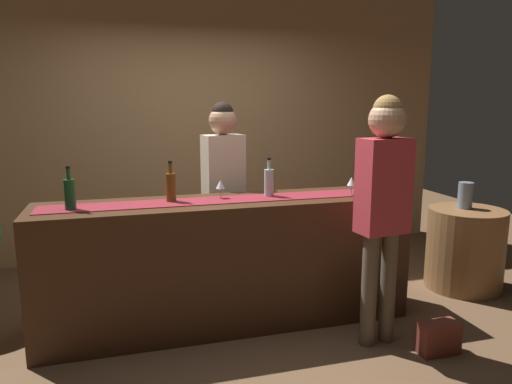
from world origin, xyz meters
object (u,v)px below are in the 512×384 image
object	(u,v)px
bartender	(223,178)
customer_sipping	(383,194)
wine_bottle_green	(70,194)
handbag	(438,338)
wine_bottle_amber	(171,187)
round_side_table	(465,249)
wine_glass_mid_counter	(351,182)
vase_on_side_table	(465,195)
wine_bottle_clear	(269,182)
wine_glass_near_customer	(220,185)

from	to	relation	value
bartender	customer_sipping	bearing A→B (deg)	115.28
wine_bottle_green	handbag	xyz separation A→B (m)	(2.37, -0.81, -0.98)
wine_bottle_amber	wine_bottle_green	bearing A→B (deg)	-172.37
handbag	round_side_table	bearing A→B (deg)	44.66
wine_glass_mid_counter	vase_on_side_table	distance (m)	1.32
vase_on_side_table	bartender	bearing A→B (deg)	169.05
wine_bottle_clear	customer_sipping	xyz separation A→B (m)	(0.61, -0.65, -0.00)
wine_bottle_amber	customer_sipping	distance (m)	1.51
round_side_table	handbag	distance (m)	1.39
vase_on_side_table	customer_sipping	bearing A→B (deg)	-149.62
round_side_table	wine_bottle_green	bearing A→B (deg)	-177.37
wine_bottle_clear	wine_glass_near_customer	world-z (taller)	wine_bottle_clear
wine_bottle_green	bartender	distance (m)	1.34
wine_glass_near_customer	wine_bottle_clear	bearing A→B (deg)	-2.26
handbag	vase_on_side_table	bearing A→B (deg)	46.16
wine_glass_near_customer	wine_glass_mid_counter	bearing A→B (deg)	-8.45
wine_bottle_amber	round_side_table	xyz separation A→B (m)	(2.66, 0.06, -0.72)
wine_glass_near_customer	wine_glass_mid_counter	distance (m)	1.02
wine_glass_near_customer	wine_glass_mid_counter	size ratio (longest dim) A/B	1.00
wine_bottle_green	round_side_table	world-z (taller)	wine_bottle_green
wine_bottle_green	vase_on_side_table	world-z (taller)	wine_bottle_green
round_side_table	vase_on_side_table	distance (m)	0.49
bartender	wine_bottle_green	bearing A→B (deg)	16.99
wine_glass_near_customer	customer_sipping	xyz separation A→B (m)	(0.99, -0.66, 0.00)
wine_bottle_amber	customer_sipping	size ratio (longest dim) A/B	0.17
wine_bottle_amber	handbag	bearing A→B (deg)	-28.12
bartender	vase_on_side_table	world-z (taller)	bartender
wine_bottle_clear	vase_on_side_table	xyz separation A→B (m)	(1.91, 0.11, -0.23)
wine_bottle_clear	wine_glass_mid_counter	bearing A→B (deg)	-12.08
wine_bottle_clear	handbag	size ratio (longest dim) A/B	1.08
wine_bottle_amber	round_side_table	bearing A→B (deg)	1.33
customer_sipping	handbag	size ratio (longest dim) A/B	6.23
wine_glass_mid_counter	round_side_table	xyz separation A→B (m)	(1.28, 0.20, -0.71)
wine_bottle_clear	bartender	bearing A→B (deg)	114.79
bartender	wine_bottle_clear	bearing A→B (deg)	104.20
wine_glass_mid_counter	handbag	world-z (taller)	wine_glass_mid_counter
wine_bottle_clear	wine_bottle_green	world-z (taller)	same
bartender	round_side_table	xyz separation A→B (m)	(2.16, -0.47, -0.68)
wine_glass_mid_counter	handbag	xyz separation A→B (m)	(0.30, -0.76, -0.97)
wine_bottle_green	bartender	bearing A→B (deg)	27.58
wine_bottle_green	wine_glass_near_customer	xyz separation A→B (m)	(1.05, 0.10, -0.01)
bartender	customer_sipping	world-z (taller)	customer_sipping
wine_bottle_amber	handbag	world-z (taller)	wine_bottle_amber
customer_sipping	handbag	xyz separation A→B (m)	(0.33, -0.25, -0.98)
wine_bottle_green	handbag	world-z (taller)	wine_bottle_green
round_side_table	wine_glass_near_customer	bearing A→B (deg)	-178.78
customer_sipping	wine_bottle_green	bearing A→B (deg)	158.28
wine_bottle_clear	handbag	distance (m)	1.63
wine_bottle_amber	handbag	distance (m)	2.15
wine_bottle_green	wine_bottle_amber	bearing A→B (deg)	7.63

